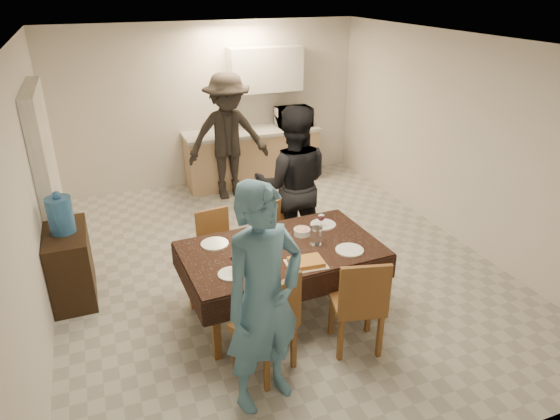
{
  "coord_description": "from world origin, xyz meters",
  "views": [
    {
      "loc": [
        -1.84,
        -4.94,
        3.17
      ],
      "look_at": [
        -0.05,
        -0.3,
        0.86
      ],
      "focal_mm": 32.0,
      "sensor_mm": 36.0,
      "label": 1
    }
  ],
  "objects_px": {
    "water_pitcher": "(316,236)",
    "person_far": "(292,185)",
    "water_jug": "(60,215)",
    "person_kitchen": "(228,137)",
    "person_near": "(264,300)",
    "wine_bottle": "(275,233)",
    "dining_table": "(281,251)",
    "console": "(71,264)",
    "microwave": "(294,117)",
    "savoury_tart": "(306,262)"
  },
  "relations": [
    {
      "from": "water_pitcher",
      "to": "person_far",
      "type": "xyz_separation_m",
      "value": [
        0.2,
        1.1,
        0.1
      ]
    },
    {
      "from": "water_jug",
      "to": "water_pitcher",
      "type": "height_order",
      "value": "water_jug"
    },
    {
      "from": "person_far",
      "to": "person_kitchen",
      "type": "height_order",
      "value": "person_kitchen"
    },
    {
      "from": "water_pitcher",
      "to": "person_near",
      "type": "height_order",
      "value": "person_near"
    },
    {
      "from": "wine_bottle",
      "to": "person_far",
      "type": "bearing_deg",
      "value": 59.04
    },
    {
      "from": "person_far",
      "to": "person_kitchen",
      "type": "bearing_deg",
      "value": -64.58
    },
    {
      "from": "dining_table",
      "to": "console",
      "type": "relative_size",
      "value": 2.33
    },
    {
      "from": "dining_table",
      "to": "water_pitcher",
      "type": "height_order",
      "value": "water_pitcher"
    },
    {
      "from": "dining_table",
      "to": "person_far",
      "type": "xyz_separation_m",
      "value": [
        0.55,
        1.05,
        0.23
      ]
    },
    {
      "from": "console",
      "to": "water_pitcher",
      "type": "bearing_deg",
      "value": -25.45
    },
    {
      "from": "person_kitchen",
      "to": "dining_table",
      "type": "bearing_deg",
      "value": -96.29
    },
    {
      "from": "dining_table",
      "to": "microwave",
      "type": "xyz_separation_m",
      "value": [
        1.62,
        3.59,
        0.35
      ]
    },
    {
      "from": "water_jug",
      "to": "wine_bottle",
      "type": "height_order",
      "value": "water_jug"
    },
    {
      "from": "savoury_tart",
      "to": "person_near",
      "type": "height_order",
      "value": "person_near"
    },
    {
      "from": "wine_bottle",
      "to": "microwave",
      "type": "height_order",
      "value": "microwave"
    },
    {
      "from": "dining_table",
      "to": "person_near",
      "type": "distance_m",
      "value": 1.21
    },
    {
      "from": "savoury_tart",
      "to": "person_far",
      "type": "xyz_separation_m",
      "value": [
        0.45,
        1.43,
        0.17
      ]
    },
    {
      "from": "person_far",
      "to": "person_kitchen",
      "type": "xyz_separation_m",
      "value": [
        -0.2,
        2.09,
        0.02
      ]
    },
    {
      "from": "person_near",
      "to": "microwave",
      "type": "bearing_deg",
      "value": 47.84
    },
    {
      "from": "water_jug",
      "to": "person_far",
      "type": "relative_size",
      "value": 0.2
    },
    {
      "from": "water_jug",
      "to": "person_far",
      "type": "height_order",
      "value": "person_far"
    },
    {
      "from": "console",
      "to": "wine_bottle",
      "type": "relative_size",
      "value": 2.83
    },
    {
      "from": "person_kitchen",
      "to": "wine_bottle",
      "type": "bearing_deg",
      "value": -97.3
    },
    {
      "from": "water_pitcher",
      "to": "person_far",
      "type": "height_order",
      "value": "person_far"
    },
    {
      "from": "savoury_tart",
      "to": "person_kitchen",
      "type": "xyz_separation_m",
      "value": [
        0.25,
        3.52,
        0.2
      ]
    },
    {
      "from": "console",
      "to": "person_kitchen",
      "type": "relative_size",
      "value": 0.44
    },
    {
      "from": "water_pitcher",
      "to": "person_kitchen",
      "type": "xyz_separation_m",
      "value": [
        -0.0,
        3.19,
        0.13
      ]
    },
    {
      "from": "wine_bottle",
      "to": "microwave",
      "type": "relative_size",
      "value": 0.53
    },
    {
      "from": "microwave",
      "to": "person_near",
      "type": "distance_m",
      "value": 5.13
    },
    {
      "from": "person_near",
      "to": "person_kitchen",
      "type": "xyz_separation_m",
      "value": [
        0.9,
        4.19,
        0.01
      ]
    },
    {
      "from": "wine_bottle",
      "to": "savoury_tart",
      "type": "xyz_separation_m",
      "value": [
        0.15,
        -0.43,
        -0.13
      ]
    },
    {
      "from": "savoury_tart",
      "to": "person_kitchen",
      "type": "height_order",
      "value": "person_kitchen"
    },
    {
      "from": "water_pitcher",
      "to": "person_kitchen",
      "type": "relative_size",
      "value": 0.09
    },
    {
      "from": "water_jug",
      "to": "person_near",
      "type": "relative_size",
      "value": 0.2
    },
    {
      "from": "console",
      "to": "person_far",
      "type": "distance_m",
      "value": 2.62
    },
    {
      "from": "water_jug",
      "to": "savoury_tart",
      "type": "xyz_separation_m",
      "value": [
        2.11,
        -1.45,
        -0.2
      ]
    },
    {
      "from": "console",
      "to": "person_kitchen",
      "type": "bearing_deg",
      "value": 41.34
    },
    {
      "from": "console",
      "to": "water_pitcher",
      "type": "relative_size",
      "value": 4.71
    },
    {
      "from": "dining_table",
      "to": "microwave",
      "type": "relative_size",
      "value": 3.47
    },
    {
      "from": "console",
      "to": "person_kitchen",
      "type": "xyz_separation_m",
      "value": [
        2.35,
        2.07,
        0.58
      ]
    },
    {
      "from": "person_near",
      "to": "person_kitchen",
      "type": "bearing_deg",
      "value": 60.8
    },
    {
      "from": "wine_bottle",
      "to": "water_jug",
      "type": "bearing_deg",
      "value": 152.43
    },
    {
      "from": "microwave",
      "to": "person_far",
      "type": "xyz_separation_m",
      "value": [
        -1.07,
        -2.54,
        -0.12
      ]
    },
    {
      "from": "water_pitcher",
      "to": "person_near",
      "type": "bearing_deg",
      "value": -131.99
    },
    {
      "from": "person_near",
      "to": "dining_table",
      "type": "bearing_deg",
      "value": 45.22
    },
    {
      "from": "console",
      "to": "wine_bottle",
      "type": "xyz_separation_m",
      "value": [
        1.96,
        -1.02,
        0.51
      ]
    },
    {
      "from": "person_near",
      "to": "person_far",
      "type": "bearing_deg",
      "value": 45.22
    },
    {
      "from": "savoury_tart",
      "to": "person_kitchen",
      "type": "bearing_deg",
      "value": 86.0
    },
    {
      "from": "savoury_tart",
      "to": "microwave",
      "type": "relative_size",
      "value": 0.64
    },
    {
      "from": "water_jug",
      "to": "dining_table",
      "type": "bearing_deg",
      "value": -28.1
    }
  ]
}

